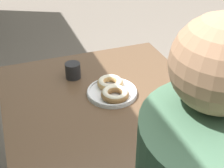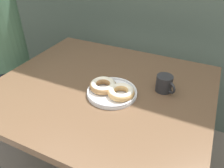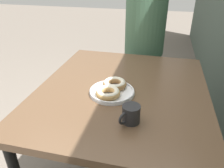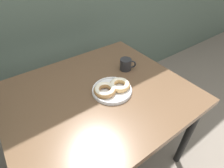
# 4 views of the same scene
# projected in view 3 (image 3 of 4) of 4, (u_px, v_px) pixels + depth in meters

# --- Properties ---
(ground_plane) EXTENTS (14.00, 14.00, 0.00)m
(ground_plane) POSITION_uv_depth(u_px,v_px,m) (79.00, 167.00, 1.69)
(ground_plane) COLOR #70665B
(dining_table) EXTENTS (1.12, 0.97, 0.75)m
(dining_table) POSITION_uv_depth(u_px,v_px,m) (122.00, 98.00, 1.31)
(dining_table) COLOR brown
(dining_table) RESTS_ON ground_plane
(donut_plate) EXTENTS (0.29, 0.25, 0.06)m
(donut_plate) POSITION_uv_depth(u_px,v_px,m) (112.00, 89.00, 1.20)
(donut_plate) COLOR white
(donut_plate) RESTS_ON dining_table
(coffee_mug) EXTENTS (0.11, 0.09, 0.09)m
(coffee_mug) POSITION_uv_depth(u_px,v_px,m) (131.00, 114.00, 0.97)
(coffee_mug) COLOR #232326
(coffee_mug) RESTS_ON dining_table
(person_figure) EXTENTS (0.38, 0.34, 1.45)m
(person_figure) POSITION_uv_depth(u_px,v_px,m) (145.00, 41.00, 1.93)
(person_figure) COLOR #232838
(person_figure) RESTS_ON ground_plane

